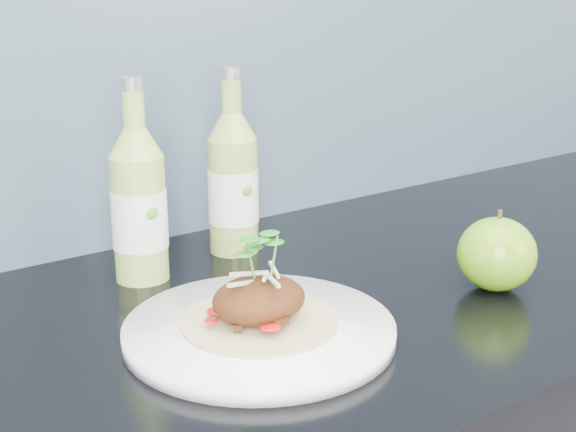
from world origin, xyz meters
name	(u,v)px	position (x,y,z in m)	size (l,w,h in m)	color
dinner_plate	(259,330)	(-0.11, 1.64, 0.91)	(0.31, 0.31, 0.02)	white
pork_taco	(259,297)	(-0.11, 1.64, 0.94)	(0.16, 0.16, 0.10)	tan
green_apple	(497,254)	(0.19, 1.58, 0.94)	(0.09, 0.09, 0.10)	#478A0F
cider_bottle_left	(139,205)	(-0.13, 1.86, 0.99)	(0.08, 0.08, 0.24)	#97BC4E
cider_bottle_right	(233,184)	(0.01, 1.88, 0.99)	(0.09, 0.09, 0.24)	#96B34A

